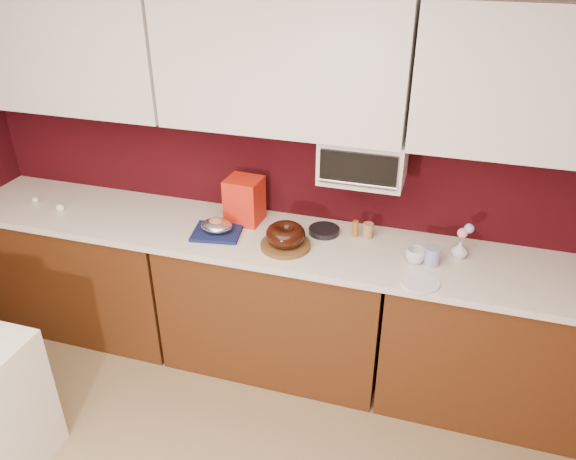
# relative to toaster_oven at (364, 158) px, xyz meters

# --- Properties ---
(wall_back) EXTENTS (4.00, 0.02, 2.50)m
(wall_back) POSITION_rel_toaster_oven_xyz_m (-0.45, 0.15, -0.12)
(wall_back) COLOR #32060B
(wall_back) RESTS_ON floor
(base_cabinet_left) EXTENTS (1.31, 0.58, 0.86)m
(base_cabinet_left) POSITION_rel_toaster_oven_xyz_m (-1.78, -0.17, -0.95)
(base_cabinet_left) COLOR #4D270F
(base_cabinet_left) RESTS_ON floor
(base_cabinet_center) EXTENTS (1.31, 0.58, 0.86)m
(base_cabinet_center) POSITION_rel_toaster_oven_xyz_m (-0.45, -0.17, -0.95)
(base_cabinet_center) COLOR #4D270F
(base_cabinet_center) RESTS_ON floor
(base_cabinet_right) EXTENTS (1.31, 0.58, 0.86)m
(base_cabinet_right) POSITION_rel_toaster_oven_xyz_m (0.88, -0.17, -0.95)
(base_cabinet_right) COLOR #4D270F
(base_cabinet_right) RESTS_ON floor
(countertop) EXTENTS (4.00, 0.62, 0.04)m
(countertop) POSITION_rel_toaster_oven_xyz_m (-0.45, -0.17, -0.49)
(countertop) COLOR silver
(countertop) RESTS_ON base_cabinet_center
(upper_cabinet_left) EXTENTS (1.31, 0.33, 0.70)m
(upper_cabinet_left) POSITION_rel_toaster_oven_xyz_m (-1.78, -0.02, 0.48)
(upper_cabinet_left) COLOR white
(upper_cabinet_left) RESTS_ON wall_back
(upper_cabinet_center) EXTENTS (1.31, 0.33, 0.70)m
(upper_cabinet_center) POSITION_rel_toaster_oven_xyz_m (-0.45, -0.02, 0.48)
(upper_cabinet_center) COLOR white
(upper_cabinet_center) RESTS_ON wall_back
(upper_cabinet_right) EXTENTS (1.31, 0.33, 0.70)m
(upper_cabinet_right) POSITION_rel_toaster_oven_xyz_m (0.88, -0.02, 0.48)
(upper_cabinet_right) COLOR white
(upper_cabinet_right) RESTS_ON wall_back
(toaster_oven) EXTENTS (0.45, 0.30, 0.25)m
(toaster_oven) POSITION_rel_toaster_oven_xyz_m (0.00, 0.00, 0.00)
(toaster_oven) COLOR white
(toaster_oven) RESTS_ON upper_cabinet_center
(toaster_oven_door) EXTENTS (0.40, 0.02, 0.18)m
(toaster_oven_door) POSITION_rel_toaster_oven_xyz_m (0.00, -0.16, 0.00)
(toaster_oven_door) COLOR black
(toaster_oven_door) RESTS_ON toaster_oven
(toaster_oven_handle) EXTENTS (0.42, 0.02, 0.02)m
(toaster_oven_handle) POSITION_rel_toaster_oven_xyz_m (0.00, -0.18, -0.07)
(toaster_oven_handle) COLOR silver
(toaster_oven_handle) RESTS_ON toaster_oven
(cake_base) EXTENTS (0.30, 0.30, 0.03)m
(cake_base) POSITION_rel_toaster_oven_xyz_m (-0.36, -0.25, -0.46)
(cake_base) COLOR brown
(cake_base) RESTS_ON countertop
(bundt_cake) EXTENTS (0.23, 0.23, 0.09)m
(bundt_cake) POSITION_rel_toaster_oven_xyz_m (-0.36, -0.25, -0.39)
(bundt_cake) COLOR black
(bundt_cake) RESTS_ON cake_base
(navy_towel) EXTENTS (0.31, 0.27, 0.02)m
(navy_towel) POSITION_rel_toaster_oven_xyz_m (-0.78, -0.22, -0.46)
(navy_towel) COLOR #131B49
(navy_towel) RESTS_ON countertop
(foil_ham_nest) EXTENTS (0.22, 0.20, 0.07)m
(foil_ham_nest) POSITION_rel_toaster_oven_xyz_m (-0.78, -0.22, -0.42)
(foil_ham_nest) COLOR white
(foil_ham_nest) RESTS_ON navy_towel
(roasted_ham) EXTENTS (0.11, 0.10, 0.06)m
(roasted_ham) POSITION_rel_toaster_oven_xyz_m (-0.78, -0.22, -0.40)
(roasted_ham) COLOR #B07350
(roasted_ham) RESTS_ON foil_ham_nest
(pandoro_box) EXTENTS (0.21, 0.20, 0.27)m
(pandoro_box) POSITION_rel_toaster_oven_xyz_m (-0.69, -0.02, -0.34)
(pandoro_box) COLOR #B70C13
(pandoro_box) RESTS_ON countertop
(dark_pan) EXTENTS (0.18, 0.18, 0.03)m
(dark_pan) POSITION_rel_toaster_oven_xyz_m (-0.19, -0.03, -0.46)
(dark_pan) COLOR black
(dark_pan) RESTS_ON countertop
(coffee_mug) EXTENTS (0.12, 0.12, 0.10)m
(coffee_mug) POSITION_rel_toaster_oven_xyz_m (0.34, -0.20, -0.43)
(coffee_mug) COLOR silver
(coffee_mug) RESTS_ON countertop
(blue_jar) EXTENTS (0.11, 0.11, 0.10)m
(blue_jar) POSITION_rel_toaster_oven_xyz_m (0.43, -0.19, -0.43)
(blue_jar) COLOR #1B3896
(blue_jar) RESTS_ON countertop
(flower_vase) EXTENTS (0.08, 0.08, 0.11)m
(flower_vase) POSITION_rel_toaster_oven_xyz_m (0.56, -0.08, -0.42)
(flower_vase) COLOR silver
(flower_vase) RESTS_ON countertop
(flower_pink) EXTENTS (0.05, 0.05, 0.05)m
(flower_pink) POSITION_rel_toaster_oven_xyz_m (0.56, -0.08, -0.33)
(flower_pink) COLOR pink
(flower_pink) RESTS_ON flower_vase
(flower_blue) EXTENTS (0.05, 0.05, 0.05)m
(flower_blue) POSITION_rel_toaster_oven_xyz_m (0.59, -0.06, -0.30)
(flower_blue) COLOR #8FBFE5
(flower_blue) RESTS_ON flower_vase
(china_plate) EXTENTS (0.23, 0.23, 0.01)m
(china_plate) POSITION_rel_toaster_oven_xyz_m (0.39, -0.39, -0.47)
(china_plate) COLOR white
(china_plate) RESTS_ON countertop
(amber_bottle) EXTENTS (0.04, 0.04, 0.10)m
(amber_bottle) POSITION_rel_toaster_oven_xyz_m (-0.02, -0.02, -0.43)
(amber_bottle) COLOR #95621B
(amber_bottle) RESTS_ON countertop
(paper_cup) EXTENTS (0.08, 0.08, 0.09)m
(paper_cup) POSITION_rel_toaster_oven_xyz_m (0.06, -0.01, -0.43)
(paper_cup) COLOR #9A7A46
(paper_cup) RESTS_ON countertop
(egg_left) EXTENTS (0.06, 0.05, 0.04)m
(egg_left) POSITION_rel_toaster_oven_xyz_m (-2.07, -0.18, -0.46)
(egg_left) COLOR silver
(egg_left) RESTS_ON countertop
(egg_right) EXTENTS (0.07, 0.07, 0.05)m
(egg_right) POSITION_rel_toaster_oven_xyz_m (-1.84, -0.24, -0.45)
(egg_right) COLOR white
(egg_right) RESTS_ON countertop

